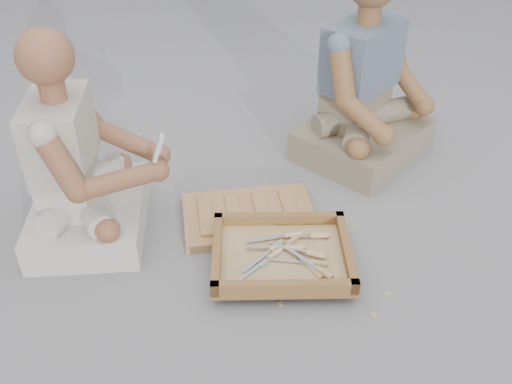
{
  "coord_description": "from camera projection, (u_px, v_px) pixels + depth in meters",
  "views": [
    {
      "loc": [
        -0.22,
        -1.48,
        1.48
      ],
      "look_at": [
        0.01,
        0.15,
        0.3
      ],
      "focal_mm": 40.0,
      "sensor_mm": 36.0,
      "label": 1
    }
  ],
  "objects": [
    {
      "name": "ground",
      "position": [
        260.0,
        283.0,
        2.08
      ],
      "size": [
        60.0,
        60.0,
        0.0
      ],
      "primitive_type": "plane",
      "color": "gray",
      "rests_on": "ground"
    },
    {
      "name": "carved_panel",
      "position": [
        249.0,
        216.0,
        2.37
      ],
      "size": [
        0.54,
        0.37,
        0.04
      ],
      "primitive_type": "cube",
      "rotation": [
        0.0,
        0.0,
        0.01
      ],
      "color": "olive",
      "rests_on": "ground"
    },
    {
      "name": "tool_tray",
      "position": [
        282.0,
        255.0,
        2.11
      ],
      "size": [
        0.55,
        0.47,
        0.07
      ],
      "rotation": [
        0.0,
        0.0,
        -0.12
      ],
      "color": "brown",
      "rests_on": "carved_panel"
    },
    {
      "name": "chisel_0",
      "position": [
        314.0,
        235.0,
        2.18
      ],
      "size": [
        0.22,
        0.04,
        0.02
      ],
      "rotation": [
        0.0,
        0.0,
        -0.1
      ],
      "color": "silver",
      "rests_on": "tool_tray"
    },
    {
      "name": "chisel_1",
      "position": [
        312.0,
        269.0,
        2.04
      ],
      "size": [
        0.11,
        0.21,
        0.02
      ],
      "rotation": [
        0.0,
        0.0,
        -1.13
      ],
      "color": "silver",
      "rests_on": "tool_tray"
    },
    {
      "name": "chisel_2",
      "position": [
        289.0,
        244.0,
        2.16
      ],
      "size": [
        0.18,
        0.16,
        0.02
      ],
      "rotation": [
        0.0,
        0.0,
        0.73
      ],
      "color": "silver",
      "rests_on": "tool_tray"
    },
    {
      "name": "chisel_3",
      "position": [
        312.0,
        263.0,
        2.07
      ],
      "size": [
        0.22,
        0.08,
        0.02
      ],
      "rotation": [
        0.0,
        0.0,
        -0.27
      ],
      "color": "silver",
      "rests_on": "tool_tray"
    },
    {
      "name": "chisel_4",
      "position": [
        310.0,
        253.0,
        2.09
      ],
      "size": [
        0.2,
        0.12,
        0.02
      ],
      "rotation": [
        0.0,
        0.0,
        -0.51
      ],
      "color": "silver",
      "rests_on": "tool_tray"
    },
    {
      "name": "chisel_5",
      "position": [
        320.0,
        270.0,
        2.02
      ],
      "size": [
        0.14,
        0.19,
        0.02
      ],
      "rotation": [
        0.0,
        0.0,
        -0.96
      ],
      "color": "silver",
      "rests_on": "tool_tray"
    },
    {
      "name": "chisel_6",
      "position": [
        271.0,
        257.0,
        2.09
      ],
      "size": [
        0.18,
        0.15,
        0.02
      ],
      "rotation": [
        0.0,
        0.0,
        0.68
      ],
      "color": "silver",
      "rests_on": "tool_tray"
    },
    {
      "name": "chisel_7",
      "position": [
        289.0,
        247.0,
        2.12
      ],
      "size": [
        0.22,
        0.05,
        0.02
      ],
      "rotation": [
        0.0,
        0.0,
        -0.17
      ],
      "color": "silver",
      "rests_on": "tool_tray"
    },
    {
      "name": "chisel_8",
      "position": [
        288.0,
        235.0,
        2.18
      ],
      "size": [
        0.22,
        0.04,
        0.02
      ],
      "rotation": [
        0.0,
        0.0,
        0.08
      ],
      "color": "silver",
      "rests_on": "tool_tray"
    },
    {
      "name": "chisel_9",
      "position": [
        273.0,
        249.0,
        2.13
      ],
      "size": [
        0.18,
        0.16,
        0.02
      ],
      "rotation": [
        0.0,
        0.0,
        0.72
      ],
      "color": "silver",
      "rests_on": "tool_tray"
    },
    {
      "name": "wood_chip_0",
      "position": [
        237.0,
        276.0,
        2.1
      ],
      "size": [
        0.02,
        0.02,
        0.0
      ],
      "primitive_type": "cube",
      "rotation": [
        0.0,
        0.0,
        2.74
      ],
      "color": "tan",
      "rests_on": "ground"
    },
    {
      "name": "wood_chip_1",
      "position": [
        276.0,
        210.0,
        2.43
      ],
      "size": [
        0.02,
        0.02,
        0.0
      ],
      "primitive_type": "cube",
      "rotation": [
        0.0,
        0.0,
        2.37
      ],
      "color": "tan",
      "rests_on": "ground"
    },
    {
      "name": "wood_chip_2",
      "position": [
        192.0,
        242.0,
        2.26
      ],
      "size": [
        0.02,
        0.02,
        0.0
      ],
      "primitive_type": "cube",
      "rotation": [
        0.0,
        0.0,
        0.69
      ],
      "color": "tan",
      "rests_on": "ground"
    },
    {
      "name": "wood_chip_3",
      "position": [
        246.0,
        250.0,
        2.22
      ],
      "size": [
        0.02,
        0.02,
        0.0
      ],
      "primitive_type": "cube",
      "rotation": [
        0.0,
        0.0,
        1.44
      ],
      "color": "tan",
      "rests_on": "ground"
    },
    {
      "name": "wood_chip_4",
      "position": [
        387.0,
        294.0,
        2.03
      ],
      "size": [
        0.02,
        0.02,
        0.0
      ],
      "primitive_type": "cube",
      "rotation": [
        0.0,
        0.0,
        0.82
      ],
      "color": "tan",
      "rests_on": "ground"
    },
    {
      "name": "wood_chip_5",
      "position": [
        324.0,
        240.0,
        2.27
      ],
      "size": [
        0.02,
        0.02,
        0.0
      ],
      "primitive_type": "cube",
      "rotation": [
        0.0,
        0.0,
        0.65
      ],
      "color": "tan",
      "rests_on": "ground"
    },
    {
      "name": "wood_chip_6",
      "position": [
        306.0,
        203.0,
        2.47
      ],
      "size": [
        0.02,
        0.02,
        0.0
      ],
      "primitive_type": "cube",
      "rotation": [
        0.0,
        0.0,
        0.35
      ],
      "color": "tan",
      "rests_on": "ground"
    },
    {
      "name": "wood_chip_7",
      "position": [
        186.0,
        239.0,
        2.27
      ],
      "size": [
        0.02,
        0.02,
        0.0
      ],
      "primitive_type": "cube",
      "rotation": [
        0.0,
        0.0,
        0.83
      ],
      "color": "tan",
      "rests_on": "ground"
    },
    {
      "name": "wood_chip_8",
      "position": [
        374.0,
        315.0,
        1.95
      ],
      "size": [
        0.02,
        0.02,
        0.0
      ],
      "primitive_type": "cube",
      "rotation": [
        0.0,
        0.0,
        1.93
      ],
      "color": "tan",
      "rests_on": "ground"
    },
    {
      "name": "wood_chip_9",
      "position": [
        280.0,
        304.0,
        1.99
      ],
      "size": [
        0.02,
        0.02,
        0.0
      ],
      "primitive_type": "cube",
      "rotation": [
        0.0,
        0.0,
        1.73
      ],
      "color": "tan",
      "rests_on": "ground"
    },
    {
      "name": "wood_chip_10",
      "position": [
        251.0,
        293.0,
        2.03
      ],
      "size": [
        0.02,
        0.02,
        0.0
      ],
      "primitive_type": "cube",
      "rotation": [
        0.0,
        0.0,
        1.09
      ],
      "color": "tan",
      "rests_on": "ground"
    },
    {
      "name": "wood_chip_11",
      "position": [
        355.0,
        225.0,
        2.34
      ],
      "size": [
        0.02,
        0.02,
        0.0
      ],
      "primitive_type": "cube",
      "rotation": [
        0.0,
        0.0,
        1.07
      ],
      "color": "tan",
      "rests_on": "ground"
    },
    {
      "name": "wood_chip_12",
      "position": [
        351.0,
        218.0,
        2.38
      ],
      "size": [
        0.02,
        0.02,
        0.0
      ],
      "primitive_type": "cube",
      "rotation": [
        0.0,
        0.0,
        1.13
      ],
      "color": "tan",
      "rests_on": "ground"
    },
    {
      "name": "craftsman",
      "position": [
        80.0,
        170.0,
        2.16
      ],
      "size": [
        0.57,
        0.56,
        0.84
      ],
      "rotation": [
        0.0,
        0.0,
        -1.63
      ],
      "color": "silver",
      "rests_on": "ground"
    },
    {
      "name": "companion",
      "position": [
        365.0,
        95.0,
        2.64
      ],
      "size": [
        0.75,
        0.74,
        0.92
      ],
      "rotation": [
        0.0,
        0.0,
        3.86
      ],
      "color": "gray",
      "rests_on": "ground"
    },
    {
      "name": "mobile_phone",
      "position": [
        158.0,
        148.0,
        2.07
      ],
      "size": [
        0.05,
        0.04,
        0.1
      ],
      "rotation": [
        -0.35,
        0.0,
        -1.58
      ],
      "color": "silver",
      "rests_on": "craftsman"
    }
  ]
}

